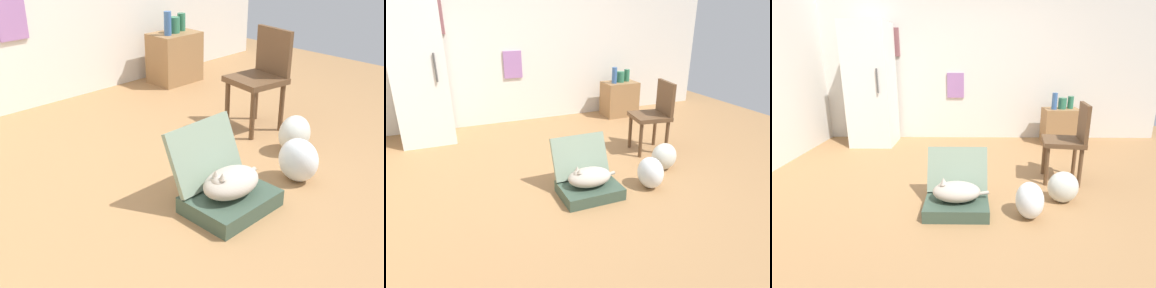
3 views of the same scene
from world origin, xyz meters
TOP-DOWN VIEW (x-y plane):
  - ground_plane at (0.00, 0.00)m, footprint 7.68×7.68m
  - suitcase_base at (-0.10, -0.42)m, footprint 0.57×0.43m
  - suitcase_lid at (-0.10, -0.18)m, footprint 0.57×0.21m
  - cat at (-0.11, -0.42)m, footprint 0.51×0.28m
  - plastic_bag_white at (0.53, -0.50)m, footprint 0.24×0.30m
  - plastic_bag_clear at (0.91, -0.20)m, footprint 0.29×0.23m
  - side_table at (1.48, 1.85)m, footprint 0.55×0.39m
  - vase_tall at (1.34, 1.80)m, footprint 0.08×0.08m
  - vase_short at (1.62, 1.88)m, footprint 0.09×0.09m
  - vase_round at (1.48, 1.85)m, footprint 0.13×0.13m
  - chair at (1.11, 0.31)m, footprint 0.49×0.48m

SIDE VIEW (x-z plane):
  - ground_plane at x=0.00m, z-range 0.00..0.00m
  - suitcase_base at x=-0.10m, z-range 0.00..0.11m
  - plastic_bag_clear at x=0.91m, z-range 0.00..0.31m
  - plastic_bag_white at x=0.53m, z-range 0.00..0.32m
  - cat at x=-0.11m, z-range 0.10..0.30m
  - side_table at x=1.48m, z-range 0.00..0.57m
  - suitcase_lid at x=-0.10m, z-range 0.11..0.52m
  - chair at x=1.11m, z-range 0.05..0.93m
  - vase_round at x=1.48m, z-range 0.57..0.74m
  - vase_short at x=1.62m, z-range 0.57..0.76m
  - vase_tall at x=1.34m, z-range 0.57..0.82m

